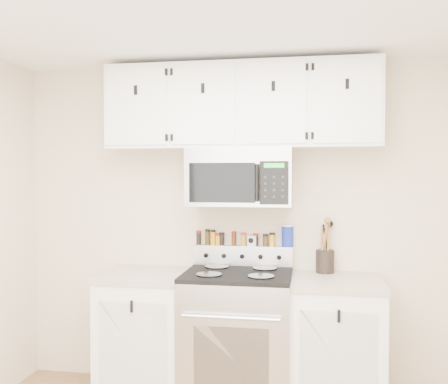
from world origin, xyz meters
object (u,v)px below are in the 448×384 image
(range, at_px, (238,336))
(salt_canister, at_px, (287,236))
(utensil_crock, at_px, (325,259))
(microwave, at_px, (240,177))

(range, relative_size, salt_canister, 6.62)
(range, distance_m, utensil_crock, 0.85)
(utensil_crock, height_order, salt_canister, utensil_crock)
(microwave, bearing_deg, salt_canister, 24.61)
(microwave, xyz_separation_m, salt_canister, (0.34, 0.16, -0.45))
(microwave, bearing_deg, utensil_crock, 9.68)
(microwave, bearing_deg, range, -90.23)
(utensil_crock, relative_size, salt_canister, 2.37)
(range, height_order, utensil_crock, utensil_crock)
(utensil_crock, distance_m, salt_canister, 0.33)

